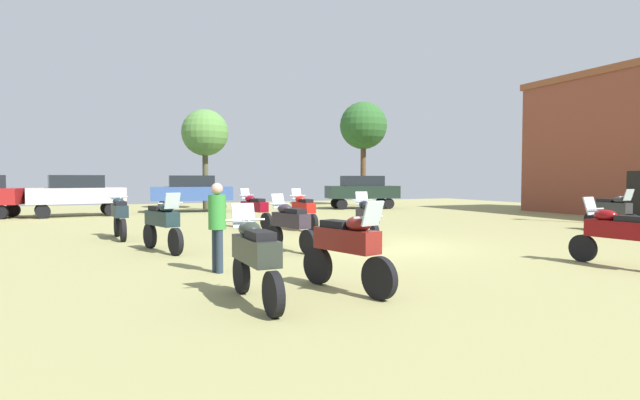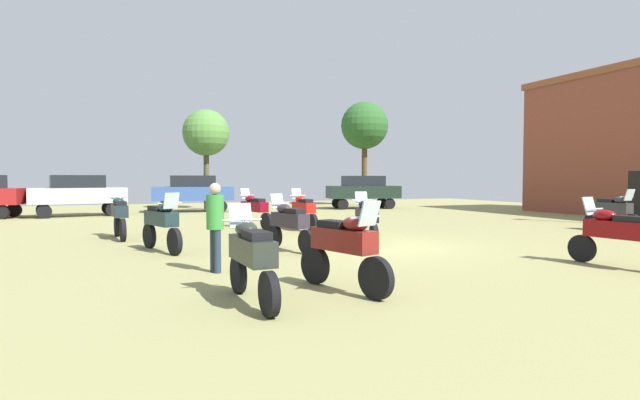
{
  "view_description": "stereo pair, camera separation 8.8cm",
  "coord_description": "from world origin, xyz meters",
  "px_view_note": "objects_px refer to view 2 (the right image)",
  "views": [
    {
      "loc": [
        -6.65,
        -11.65,
        1.85
      ],
      "look_at": [
        0.21,
        4.75,
        1.08
      ],
      "focal_mm": 27.74,
      "sensor_mm": 36.0,
      "label": 1
    },
    {
      "loc": [
        -6.57,
        -11.68,
        1.85
      ],
      "look_at": [
        0.21,
        4.75,
        1.08
      ],
      "focal_mm": 27.74,
      "sensor_mm": 36.0,
      "label": 2
    }
  ],
  "objects_px": {
    "motorcycle_3": "(617,233)",
    "motorcycle_8": "(613,211)",
    "motorcycle_6": "(119,215)",
    "motorcycle_7": "(289,223)",
    "motorcycle_4": "(251,255)",
    "person_1": "(215,220)",
    "car_1": "(363,189)",
    "car_3": "(193,191)",
    "motorcycle_10": "(162,222)",
    "motorcycle_2": "(344,247)",
    "motorcycle_5": "(366,218)",
    "motorcycle_1": "(303,210)",
    "car_4": "(78,192)",
    "motorcycle_9": "(254,209)",
    "tree_1": "(365,126)",
    "tree_4": "(206,134)"
  },
  "relations": [
    {
      "from": "motorcycle_3",
      "to": "motorcycle_7",
      "type": "bearing_deg",
      "value": 130.59
    },
    {
      "from": "tree_4",
      "to": "motorcycle_7",
      "type": "bearing_deg",
      "value": -92.97
    },
    {
      "from": "motorcycle_8",
      "to": "motorcycle_10",
      "type": "distance_m",
      "value": 14.93
    },
    {
      "from": "motorcycle_1",
      "to": "motorcycle_10",
      "type": "xyz_separation_m",
      "value": [
        -5.07,
        -3.44,
        0.01
      ]
    },
    {
      "from": "motorcycle_10",
      "to": "person_1",
      "type": "xyz_separation_m",
      "value": [
        0.74,
        -3.29,
        0.29
      ]
    },
    {
      "from": "motorcycle_5",
      "to": "motorcycle_10",
      "type": "height_order",
      "value": "motorcycle_10"
    },
    {
      "from": "motorcycle_6",
      "to": "car_3",
      "type": "relative_size",
      "value": 0.48
    },
    {
      "from": "car_4",
      "to": "motorcycle_3",
      "type": "bearing_deg",
      "value": -158.43
    },
    {
      "from": "motorcycle_5",
      "to": "motorcycle_7",
      "type": "bearing_deg",
      "value": -150.72
    },
    {
      "from": "motorcycle_1",
      "to": "person_1",
      "type": "distance_m",
      "value": 8.01
    },
    {
      "from": "motorcycle_4",
      "to": "tree_1",
      "type": "relative_size",
      "value": 0.3
    },
    {
      "from": "motorcycle_4",
      "to": "tree_1",
      "type": "xyz_separation_m",
      "value": [
        13.83,
        22.94,
        4.66
      ]
    },
    {
      "from": "motorcycle_2",
      "to": "motorcycle_5",
      "type": "height_order",
      "value": "motorcycle_2"
    },
    {
      "from": "motorcycle_1",
      "to": "car_4",
      "type": "height_order",
      "value": "car_4"
    },
    {
      "from": "tree_1",
      "to": "motorcycle_10",
      "type": "bearing_deg",
      "value": -130.6
    },
    {
      "from": "motorcycle_7",
      "to": "person_1",
      "type": "relative_size",
      "value": 1.18
    },
    {
      "from": "motorcycle_1",
      "to": "car_3",
      "type": "bearing_deg",
      "value": 96.87
    },
    {
      "from": "motorcycle_7",
      "to": "tree_4",
      "type": "bearing_deg",
      "value": 72.71
    },
    {
      "from": "motorcycle_3",
      "to": "car_1",
      "type": "distance_m",
      "value": 20.33
    },
    {
      "from": "motorcycle_9",
      "to": "motorcycle_3",
      "type": "bearing_deg",
      "value": -81.8
    },
    {
      "from": "motorcycle_1",
      "to": "car_3",
      "type": "height_order",
      "value": "car_3"
    },
    {
      "from": "motorcycle_1",
      "to": "car_3",
      "type": "xyz_separation_m",
      "value": [
        -2.22,
        11.46,
        0.45
      ]
    },
    {
      "from": "motorcycle_3",
      "to": "motorcycle_8",
      "type": "height_order",
      "value": "motorcycle_8"
    },
    {
      "from": "motorcycle_5",
      "to": "car_4",
      "type": "height_order",
      "value": "car_4"
    },
    {
      "from": "motorcycle_6",
      "to": "motorcycle_9",
      "type": "relative_size",
      "value": 0.99
    },
    {
      "from": "motorcycle_4",
      "to": "car_4",
      "type": "xyz_separation_m",
      "value": [
        -3.55,
        19.62,
        0.46
      ]
    },
    {
      "from": "motorcycle_1",
      "to": "motorcycle_10",
      "type": "distance_m",
      "value": 6.13
    },
    {
      "from": "motorcycle_4",
      "to": "person_1",
      "type": "distance_m",
      "value": 2.63
    },
    {
      "from": "motorcycle_3",
      "to": "person_1",
      "type": "distance_m",
      "value": 8.2
    },
    {
      "from": "motorcycle_3",
      "to": "motorcycle_10",
      "type": "relative_size",
      "value": 0.98
    },
    {
      "from": "motorcycle_9",
      "to": "tree_1",
      "type": "xyz_separation_m",
      "value": [
        11.01,
        12.42,
        4.65
      ]
    },
    {
      "from": "person_1",
      "to": "motorcycle_8",
      "type": "bearing_deg",
      "value": 84.79
    },
    {
      "from": "motorcycle_6",
      "to": "motorcycle_7",
      "type": "height_order",
      "value": "motorcycle_6"
    },
    {
      "from": "motorcycle_3",
      "to": "tree_4",
      "type": "relative_size",
      "value": 0.36
    },
    {
      "from": "motorcycle_6",
      "to": "motorcycle_10",
      "type": "bearing_deg",
      "value": -79.84
    },
    {
      "from": "motorcycle_6",
      "to": "motorcycle_4",
      "type": "bearing_deg",
      "value": -85.48
    },
    {
      "from": "motorcycle_5",
      "to": "tree_1",
      "type": "relative_size",
      "value": 0.31
    },
    {
      "from": "car_1",
      "to": "person_1",
      "type": "height_order",
      "value": "car_1"
    },
    {
      "from": "motorcycle_5",
      "to": "car_4",
      "type": "distance_m",
      "value": 16.35
    },
    {
      "from": "person_1",
      "to": "car_1",
      "type": "bearing_deg",
      "value": 130.43
    },
    {
      "from": "motorcycle_3",
      "to": "motorcycle_7",
      "type": "distance_m",
      "value": 7.32
    },
    {
      "from": "motorcycle_1",
      "to": "motorcycle_6",
      "type": "xyz_separation_m",
      "value": [
        -6.03,
        -0.18,
        0.02
      ]
    },
    {
      "from": "motorcycle_3",
      "to": "person_1",
      "type": "xyz_separation_m",
      "value": [
        -7.77,
        2.61,
        0.32
      ]
    },
    {
      "from": "motorcycle_2",
      "to": "motorcycle_6",
      "type": "distance_m",
      "value": 9.58
    },
    {
      "from": "motorcycle_5",
      "to": "car_3",
      "type": "xyz_separation_m",
      "value": [
        -2.78,
        15.19,
        0.46
      ]
    },
    {
      "from": "tree_1",
      "to": "motorcycle_6",
      "type": "bearing_deg",
      "value": -138.47
    },
    {
      "from": "motorcycle_9",
      "to": "person_1",
      "type": "height_order",
      "value": "person_1"
    },
    {
      "from": "tree_1",
      "to": "tree_4",
      "type": "relative_size",
      "value": 1.18
    },
    {
      "from": "motorcycle_2",
      "to": "person_1",
      "type": "bearing_deg",
      "value": -73.23
    },
    {
      "from": "car_1",
      "to": "car_3",
      "type": "bearing_deg",
      "value": 94.87
    }
  ]
}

